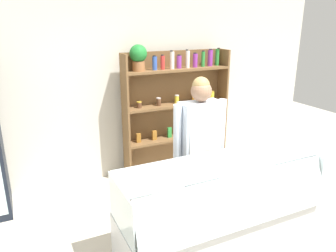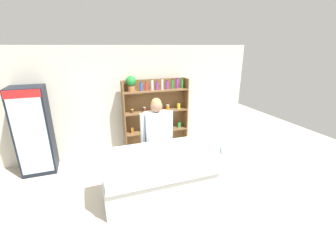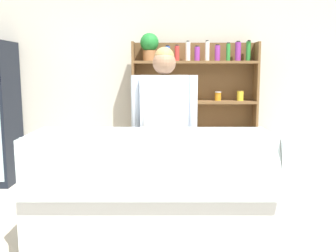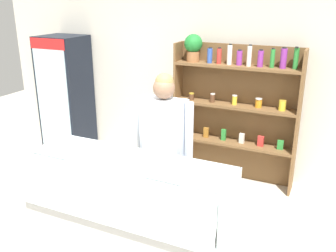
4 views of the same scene
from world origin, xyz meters
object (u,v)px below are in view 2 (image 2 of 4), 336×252
drinks_fridge (34,131)px  deli_display_case (161,182)px  shop_clerk (157,133)px  shelving_unit (154,110)px

drinks_fridge → deli_display_case: (2.27, -1.86, -0.64)m
drinks_fridge → shop_clerk: (2.38, -1.27, 0.10)m
deli_display_case → shop_clerk: (0.11, 0.59, 0.74)m
drinks_fridge → shelving_unit: (2.73, 0.13, 0.18)m
deli_display_case → shop_clerk: bearing=79.2°
drinks_fridge → shop_clerk: drinks_fridge is taller
drinks_fridge → deli_display_case: drinks_fridge is taller
shelving_unit → drinks_fridge: bearing=-177.3°
shop_clerk → shelving_unit: bearing=76.0°
drinks_fridge → shelving_unit: 2.74m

